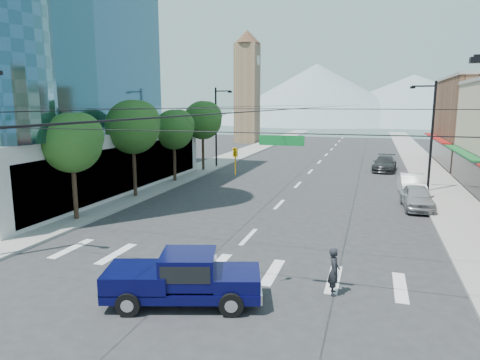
{
  "coord_description": "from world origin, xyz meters",
  "views": [
    {
      "loc": [
        6.25,
        -15.68,
        7.22
      ],
      "look_at": [
        -0.75,
        6.82,
        3.0
      ],
      "focal_mm": 32.0,
      "sensor_mm": 36.0,
      "label": 1
    }
  ],
  "objects": [
    {
      "name": "clock_tower",
      "position": [
        -16.5,
        62.0,
        10.64
      ],
      "size": [
        4.8,
        4.8,
        20.4
      ],
      "color": "#8C6B4C",
      "rests_on": "ground"
    },
    {
      "name": "mountain_right",
      "position": [
        20.0,
        160.0,
        9.0
      ],
      "size": [
        90.0,
        90.0,
        18.0
      ],
      "primitive_type": "cone",
      "color": "gray",
      "rests_on": "ground"
    },
    {
      "name": "sidewalk_right",
      "position": [
        12.0,
        40.0,
        0.07
      ],
      "size": [
        4.0,
        120.0,
        0.15
      ],
      "primitive_type": "cube",
      "color": "gray",
      "rests_on": "ground"
    },
    {
      "name": "parked_car_near",
      "position": [
        9.4,
        15.57,
        0.82
      ],
      "size": [
        2.2,
        4.91,
        1.64
      ],
      "primitive_type": "imported",
      "rotation": [
        0.0,
        0.0,
        0.06
      ],
      "color": "#9F9EA3",
      "rests_on": "ground"
    },
    {
      "name": "mountain_left",
      "position": [
        -15.0,
        150.0,
        11.0
      ],
      "size": [
        80.0,
        80.0,
        22.0
      ],
      "primitive_type": "cone",
      "color": "gray",
      "rests_on": "ground"
    },
    {
      "name": "tree_far",
      "position": [
        -11.07,
        27.1,
        5.59
      ],
      "size": [
        4.09,
        4.09,
        7.52
      ],
      "color": "black",
      "rests_on": "ground"
    },
    {
      "name": "parked_car_mid",
      "position": [
        9.4,
        20.23,
        0.84
      ],
      "size": [
        1.95,
        5.18,
        1.69
      ],
      "primitive_type": "imported",
      "rotation": [
        0.0,
        0.0,
        0.03
      ],
      "color": "silver",
      "rests_on": "ground"
    },
    {
      "name": "tree_midfar",
      "position": [
        -11.07,
        20.1,
        4.99
      ],
      "size": [
        3.65,
        3.64,
        6.71
      ],
      "color": "black",
      "rests_on": "ground"
    },
    {
      "name": "tree_midnear",
      "position": [
        -11.07,
        13.1,
        5.59
      ],
      "size": [
        4.09,
        4.09,
        7.52
      ],
      "color": "black",
      "rests_on": "ground"
    },
    {
      "name": "ground",
      "position": [
        0.0,
        0.0,
        0.0
      ],
      "size": [
        160.0,
        160.0,
        0.0
      ],
      "primitive_type": "plane",
      "color": "#28282B",
      "rests_on": "ground"
    },
    {
      "name": "tree_near",
      "position": [
        -11.07,
        6.1,
        4.99
      ],
      "size": [
        3.65,
        3.64,
        6.71
      ],
      "color": "black",
      "rests_on": "ground"
    },
    {
      "name": "sidewalk_left",
      "position": [
        -12.0,
        40.0,
        0.07
      ],
      "size": [
        4.0,
        120.0,
        0.15
      ],
      "primitive_type": "cube",
      "color": "gray",
      "rests_on": "ground"
    },
    {
      "name": "signal_rig",
      "position": [
        0.19,
        -1.0,
        4.64
      ],
      "size": [
        21.8,
        0.2,
        9.0
      ],
      "color": "black",
      "rests_on": "ground"
    },
    {
      "name": "parked_car_far",
      "position": [
        7.6,
        32.89,
        0.81
      ],
      "size": [
        2.83,
        5.81,
        1.63
      ],
      "primitive_type": "imported",
      "rotation": [
        0.0,
        0.0,
        -0.1
      ],
      "color": "#323335",
      "rests_on": "ground"
    },
    {
      "name": "lamp_pole_ne",
      "position": [
        10.67,
        22.0,
        4.94
      ],
      "size": [
        2.0,
        0.25,
        9.0
      ],
      "color": "black",
      "rests_on": "ground"
    },
    {
      "name": "lamp_pole_nw",
      "position": [
        -10.67,
        30.0,
        4.94
      ],
      "size": [
        2.0,
        0.25,
        9.0
      ],
      "color": "black",
      "rests_on": "ground"
    },
    {
      "name": "pickup_truck",
      "position": [
        -0.1,
        -2.32,
        1.0
      ],
      "size": [
        6.01,
        3.56,
        1.92
      ],
      "rotation": [
        0.0,
        0.0,
        0.3
      ],
      "color": "#08083B",
      "rests_on": "ground"
    },
    {
      "name": "pedestrian",
      "position": [
        5.1,
        0.09,
        0.92
      ],
      "size": [
        0.56,
        0.74,
        1.85
      ],
      "primitive_type": "imported",
      "rotation": [
        0.0,
        0.0,
        1.75
      ],
      "color": "black",
      "rests_on": "ground"
    }
  ]
}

